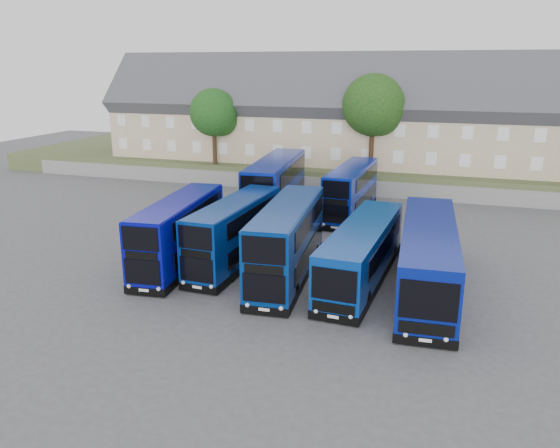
{
  "coord_description": "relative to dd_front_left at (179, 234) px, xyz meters",
  "views": [
    {
      "loc": [
        9.66,
        -26.15,
        11.9
      ],
      "look_at": [
        -0.56,
        5.34,
        2.2
      ],
      "focal_mm": 35.0,
      "sensor_mm": 36.0,
      "label": 1
    }
  ],
  "objects": [
    {
      "name": "terrace_row",
      "position": [
        2.97,
        27.9,
        4.61
      ],
      "size": [
        48.0,
        10.4,
        11.2
      ],
      "color": "tan",
      "rests_on": "earth_bank"
    },
    {
      "name": "dd_front_right",
      "position": [
        6.89,
        0.03,
        0.12
      ],
      "size": [
        3.4,
        10.93,
        4.28
      ],
      "rotation": [
        0.0,
        0.0,
        0.09
      ],
      "color": "navy",
      "rests_on": "ground"
    },
    {
      "name": "dd_front_mid",
      "position": [
        3.19,
        1.15,
        -0.05
      ],
      "size": [
        2.66,
        10.02,
        3.95
      ],
      "rotation": [
        0.0,
        0.0,
        -0.04
      ],
      "color": "navy",
      "rests_on": "ground"
    },
    {
      "name": "coach_east_a",
      "position": [
        11.07,
        0.9,
        -0.38
      ],
      "size": [
        3.17,
        12.08,
        3.27
      ],
      "rotation": [
        0.0,
        0.0,
        -0.05
      ],
      "color": "#083494",
      "rests_on": "ground"
    },
    {
      "name": "coach_east_b",
      "position": [
        14.67,
        0.57,
        -0.19
      ],
      "size": [
        3.6,
        13.49,
        3.65
      ],
      "rotation": [
        0.0,
        0.0,
        0.06
      ],
      "color": "navy",
      "rests_on": "ground"
    },
    {
      "name": "ground",
      "position": [
        5.97,
        -2.1,
        -1.98
      ],
      "size": [
        120.0,
        120.0,
        0.0
      ],
      "primitive_type": "plane",
      "color": "#4E4D53",
      "rests_on": "ground"
    },
    {
      "name": "retaining_wall",
      "position": [
        5.97,
        21.9,
        -1.23
      ],
      "size": [
        70.0,
        0.4,
        1.5
      ],
      "primitive_type": "cube",
      "color": "slate",
      "rests_on": "ground"
    },
    {
      "name": "tree_west",
      "position": [
        -7.88,
        23.0,
        5.07
      ],
      "size": [
        4.8,
        4.8,
        7.65
      ],
      "color": "#382314",
      "rests_on": "earth_bank"
    },
    {
      "name": "earth_bank",
      "position": [
        5.97,
        31.9,
        -0.98
      ],
      "size": [
        80.0,
        20.0,
        2.0
      ],
      "primitive_type": "cube",
      "color": "#4F5A32",
      "rests_on": "ground"
    },
    {
      "name": "dd_front_left",
      "position": [
        0.0,
        0.0,
        0.0
      ],
      "size": [
        3.31,
        10.35,
        4.04
      ],
      "rotation": [
        0.0,
        0.0,
        0.1
      ],
      "color": "#080A94",
      "rests_on": "ground"
    },
    {
      "name": "dd_rear_left",
      "position": [
        2.1,
        12.3,
        0.31
      ],
      "size": [
        3.8,
        11.93,
        4.66
      ],
      "rotation": [
        0.0,
        0.0,
        0.1
      ],
      "color": "#081C93",
      "rests_on": "ground"
    },
    {
      "name": "dd_rear_right",
      "position": [
        7.81,
        14.49,
        -0.01
      ],
      "size": [
        2.73,
        10.22,
        4.02
      ],
      "rotation": [
        0.0,
        0.0,
        -0.04
      ],
      "color": "#081EA1",
      "rests_on": "ground"
    },
    {
      "name": "tree_mid",
      "position": [
        8.12,
        23.5,
        6.08
      ],
      "size": [
        5.76,
        5.76,
        9.18
      ],
      "color": "#382314",
      "rests_on": "earth_bank"
    }
  ]
}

